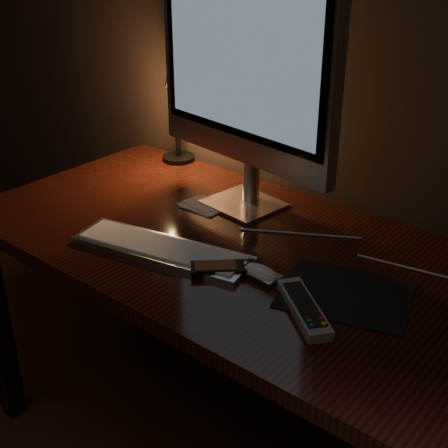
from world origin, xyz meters
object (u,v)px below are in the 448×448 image
Objects in this scene: mouse at (260,274)px; tv_remote at (304,308)px; keyboard at (162,248)px; desk_lamp at (175,92)px; monitor at (244,74)px; desk at (269,282)px; media_remote at (223,268)px.

tv_remote is (0.16, -0.06, 0.00)m from mouse.
mouse reaches higher than keyboard.
desk_lamp reaches higher than tv_remote.
keyboard is (0.01, -0.34, -0.37)m from monitor.
tv_remote is (0.43, -0.34, -0.37)m from monitor.
monitor is 1.76× the size of desk_lamp.
desk is 3.42× the size of keyboard.
monitor reaches higher than mouse.
desk is 0.24m from mouse.
mouse is at bearing -27.42° from desk_lamp.
monitor is at bearing 78.25° from media_remote.
tv_remote reaches higher than desk.
desk is 2.49× the size of monitor.
keyboard is 0.42m from tv_remote.
media_remote and tv_remote have the same top height.
media_remote is 0.74× the size of tv_remote.
desk_lamp reaches higher than keyboard.
tv_remote is (0.25, -0.22, 0.14)m from desk.
keyboard is 1.28× the size of desk_lamp.
tv_remote is (0.42, 0.00, 0.00)m from keyboard.
desk_lamp is (-0.80, 0.46, 0.23)m from tv_remote.
tv_remote is 0.55× the size of desk_lamp.
mouse reaches higher than desk.
monitor is 0.41m from desk_lamp.
keyboard reaches higher than desk.
tv_remote reaches higher than keyboard.
mouse is 0.80m from desk_lamp.
desk is 16.34× the size of mouse.
media_remote is at bearing -33.36° from desk_lamp.
keyboard is at bearing -45.76° from desk_lamp.
desk_lamp is (-0.37, 0.12, -0.13)m from monitor.
monitor is 0.53m from media_remote.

